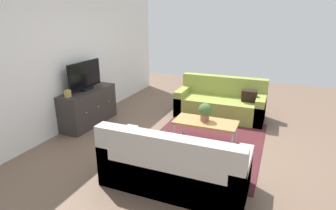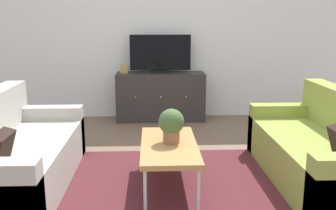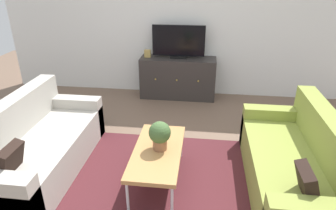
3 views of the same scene
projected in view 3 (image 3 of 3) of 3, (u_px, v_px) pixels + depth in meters
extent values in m
plane|color=brown|center=(162.00, 173.00, 3.42)|extent=(10.00, 10.00, 0.00)
cube|color=white|center=(182.00, 18.00, 5.15)|extent=(6.40, 0.12, 2.70)
cube|color=#4C1E23|center=(160.00, 181.00, 3.28)|extent=(2.50, 1.90, 0.01)
cube|color=#B2ADA3|center=(43.00, 154.00, 3.39)|extent=(0.82, 1.85, 0.42)
cube|color=#B2ADA3|center=(14.00, 137.00, 3.34)|extent=(0.20, 1.85, 0.84)
cube|color=#B2ADA3|center=(73.00, 116.00, 4.11)|extent=(0.82, 0.18, 0.56)
cube|color=black|center=(9.00, 161.00, 2.71)|extent=(0.18, 0.30, 0.32)
cube|color=olive|center=(289.00, 173.00, 3.09)|extent=(0.82, 1.85, 0.42)
cube|color=olive|center=(325.00, 158.00, 2.96)|extent=(0.20, 1.85, 0.84)
cube|color=olive|center=(274.00, 128.00, 3.81)|extent=(0.82, 0.18, 0.56)
cube|color=black|center=(308.00, 185.00, 2.42)|extent=(0.19, 0.30, 0.32)
cube|color=#B7844C|center=(158.00, 152.00, 3.13)|extent=(0.50, 1.07, 0.04)
cylinder|color=silver|center=(128.00, 198.00, 2.79)|extent=(0.03, 0.03, 0.37)
cylinder|color=silver|center=(172.00, 202.00, 2.74)|extent=(0.03, 0.03, 0.37)
cylinder|color=silver|center=(147.00, 142.00, 3.68)|extent=(0.03, 0.03, 0.37)
cylinder|color=silver|center=(181.00, 144.00, 3.63)|extent=(0.03, 0.03, 0.37)
cylinder|color=#936042|center=(160.00, 144.00, 3.11)|extent=(0.15, 0.15, 0.11)
sphere|color=#426033|center=(160.00, 132.00, 3.05)|extent=(0.23, 0.23, 0.23)
cube|color=#332D2B|center=(178.00, 78.00, 5.32)|extent=(1.32, 0.44, 0.72)
sphere|color=#B79338|center=(155.00, 79.00, 5.13)|extent=(0.03, 0.03, 0.03)
sphere|color=#B79338|center=(177.00, 80.00, 5.09)|extent=(0.03, 0.03, 0.03)
sphere|color=#B79338|center=(198.00, 81.00, 5.05)|extent=(0.03, 0.03, 0.03)
cube|color=black|center=(178.00, 57.00, 5.18)|extent=(0.28, 0.16, 0.04)
cube|color=black|center=(179.00, 41.00, 5.06)|extent=(0.90, 0.04, 0.52)
cube|color=tan|center=(148.00, 53.00, 5.20)|extent=(0.11, 0.07, 0.13)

